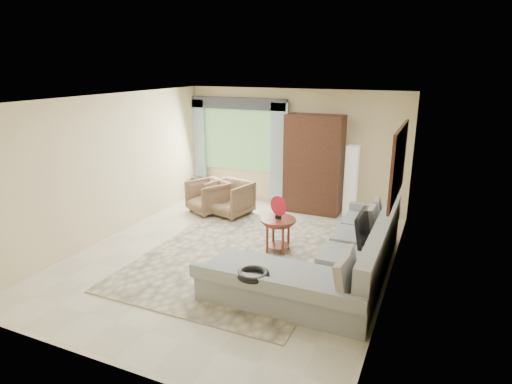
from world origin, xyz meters
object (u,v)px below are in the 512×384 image
at_px(coffee_table, 278,235).
at_px(potted_plant, 200,185).
at_px(tv_screen, 363,228).
at_px(armoire, 314,164).
at_px(armchair_right, 230,199).
at_px(armchair_left, 208,197).
at_px(sectional_sofa, 337,263).
at_px(floor_lamp, 351,181).

height_order(coffee_table, potted_plant, coffee_table).
height_order(tv_screen, armoire, armoire).
bearing_deg(armoire, potted_plant, -179.88).
bearing_deg(armchair_right, armchair_left, -162.11).
relative_size(armchair_left, armoire, 0.37).
height_order(sectional_sofa, floor_lamp, floor_lamp).
bearing_deg(potted_plant, armchair_right, -36.28).
xyz_separation_m(coffee_table, armchair_left, (-2.10, 1.30, 0.04)).
xyz_separation_m(coffee_table, floor_lamp, (0.73, 2.35, 0.43)).
relative_size(armchair_left, armchair_right, 0.96).
height_order(armchair_right, floor_lamp, floor_lamp).
xyz_separation_m(armoire, floor_lamp, (0.80, 0.06, -0.30)).
xyz_separation_m(armchair_right, potted_plant, (-1.30, 0.95, -0.09)).
bearing_deg(armoire, floor_lamp, 4.29).
bearing_deg(armoire, armchair_right, -147.92).
bearing_deg(sectional_sofa, potted_plant, 144.54).
relative_size(tv_screen, floor_lamp, 0.49).
relative_size(sectional_sofa, tv_screen, 4.68).
height_order(sectional_sofa, coffee_table, sectional_sofa).
relative_size(sectional_sofa, potted_plant, 6.18).
distance_m(potted_plant, armoire, 2.93).
height_order(sectional_sofa, armoire, armoire).
height_order(armchair_left, armchair_right, armchair_right).
height_order(tv_screen, armchair_right, tv_screen).
bearing_deg(armchair_left, tv_screen, 6.49).
height_order(armchair_left, armoire, armoire).
bearing_deg(sectional_sofa, floor_lamp, 98.33).
bearing_deg(tv_screen, armchair_right, 153.86).
relative_size(armchair_left, floor_lamp, 0.52).
bearing_deg(coffee_table, armoire, 91.86).
bearing_deg(armoire, coffee_table, -88.14).
relative_size(sectional_sofa, coffee_table, 5.75).
xyz_separation_m(potted_plant, armoire, (2.83, 0.01, 0.77)).
bearing_deg(tv_screen, floor_lamp, 105.62).
xyz_separation_m(coffee_table, armoire, (-0.07, 2.29, 0.73)).
distance_m(sectional_sofa, tv_screen, 0.68).
distance_m(tv_screen, floor_lamp, 2.60).
relative_size(tv_screen, coffee_table, 1.23).
bearing_deg(potted_plant, armoire, 0.12).
xyz_separation_m(tv_screen, armoire, (-1.50, 2.44, 0.33)).
bearing_deg(coffee_table, armchair_left, 148.38).
relative_size(potted_plant, floor_lamp, 0.37).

